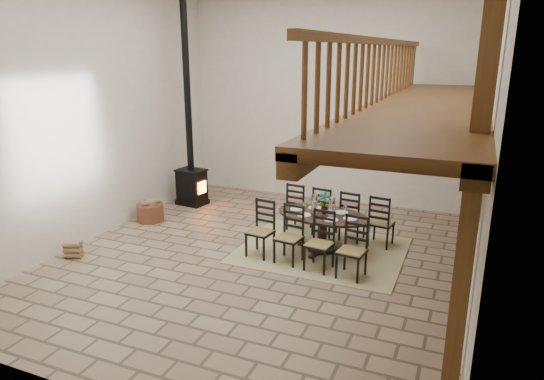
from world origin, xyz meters
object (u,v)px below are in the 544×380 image
at_px(dining_table, 322,232).
at_px(wood_stove, 191,159).
at_px(log_basket, 150,212).
at_px(log_stack, 73,249).

relative_size(dining_table, wood_stove, 0.48).
bearing_deg(dining_table, wood_stove, 165.08).
xyz_separation_m(dining_table, log_basket, (-3.98, 0.13, -0.16)).
height_order(wood_stove, log_basket, wood_stove).
relative_size(dining_table, log_stack, 6.75).
height_order(dining_table, log_stack, dining_table).
xyz_separation_m(wood_stove, log_basket, (-0.21, -1.40, -0.91)).
distance_m(wood_stove, log_basket, 1.68).
bearing_deg(log_basket, wood_stove, 81.52).
height_order(dining_table, log_basket, dining_table).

